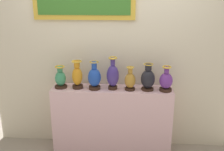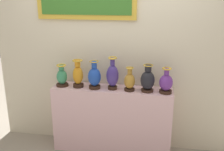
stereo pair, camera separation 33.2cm
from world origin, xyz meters
name	(u,v)px [view 1 (the left image)]	position (x,y,z in m)	size (l,w,h in m)	color
ground_plane	(112,148)	(0.00, 0.00, 0.00)	(9.30, 9.30, 0.00)	gray
display_shelf	(112,119)	(0.00, 0.00, 0.45)	(1.56, 0.34, 0.90)	beige
back_wall	(112,44)	(-0.01, 0.23, 1.43)	(3.30, 0.14, 2.80)	beige
vase_jade	(60,78)	(-0.66, -0.02, 1.02)	(0.16, 0.16, 0.29)	#382319
vase_amber	(77,76)	(-0.44, -0.03, 1.06)	(0.14, 0.14, 0.37)	#382319
vase_sapphire	(94,78)	(-0.22, -0.04, 1.05)	(0.16, 0.16, 0.36)	#382319
vase_indigo	(113,75)	(0.01, -0.03, 1.08)	(0.16, 0.16, 0.42)	#382319
vase_ochre	(130,81)	(0.23, -0.05, 1.02)	(0.14, 0.14, 0.30)	#382319
vase_onyx	(148,79)	(0.45, -0.03, 1.05)	(0.18, 0.18, 0.34)	#382319
vase_violet	(166,81)	(0.68, -0.05, 1.03)	(0.16, 0.16, 0.32)	#382319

